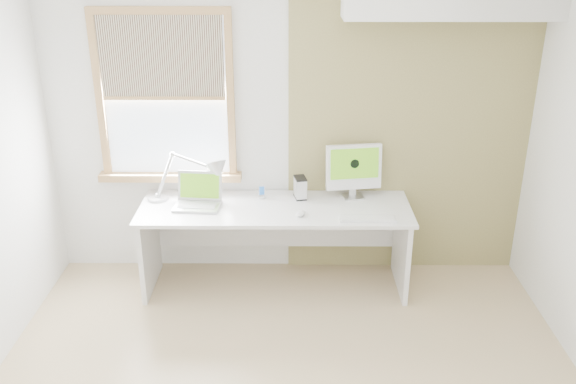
{
  "coord_description": "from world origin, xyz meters",
  "views": [
    {
      "loc": [
        0.02,
        -3.2,
        2.78
      ],
      "look_at": [
        0.0,
        1.05,
        1.0
      ],
      "focal_mm": 38.69,
      "sensor_mm": 36.0,
      "label": 1
    }
  ],
  "objects_px": {
    "laptop": "(198,197)",
    "imac": "(354,168)",
    "external_drive": "(300,188)",
    "desk": "(275,225)",
    "desk_lamp": "(206,175)"
  },
  "relations": [
    {
      "from": "desk_lamp",
      "to": "imac",
      "type": "relative_size",
      "value": 1.58
    },
    {
      "from": "desk_lamp",
      "to": "external_drive",
      "type": "height_order",
      "value": "desk_lamp"
    },
    {
      "from": "desk",
      "to": "external_drive",
      "type": "bearing_deg",
      "value": 32.02
    },
    {
      "from": "desk",
      "to": "laptop",
      "type": "height_order",
      "value": "laptop"
    },
    {
      "from": "desk_lamp",
      "to": "external_drive",
      "type": "bearing_deg",
      "value": 2.5
    },
    {
      "from": "desk",
      "to": "desk_lamp",
      "type": "height_order",
      "value": "desk_lamp"
    },
    {
      "from": "laptop",
      "to": "imac",
      "type": "relative_size",
      "value": 0.83
    },
    {
      "from": "desk",
      "to": "laptop",
      "type": "xyz_separation_m",
      "value": [
        -0.62,
        -0.02,
        0.26
      ]
    },
    {
      "from": "desk_lamp",
      "to": "imac",
      "type": "height_order",
      "value": "imac"
    },
    {
      "from": "desk_lamp",
      "to": "laptop",
      "type": "height_order",
      "value": "desk_lamp"
    },
    {
      "from": "external_drive",
      "to": "desk_lamp",
      "type": "bearing_deg",
      "value": -177.5
    },
    {
      "from": "desk",
      "to": "external_drive",
      "type": "distance_m",
      "value": 0.38
    },
    {
      "from": "external_drive",
      "to": "imac",
      "type": "bearing_deg",
      "value": 4.28
    },
    {
      "from": "desk_lamp",
      "to": "imac",
      "type": "distance_m",
      "value": 1.22
    },
    {
      "from": "desk_lamp",
      "to": "laptop",
      "type": "distance_m",
      "value": 0.2
    }
  ]
}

